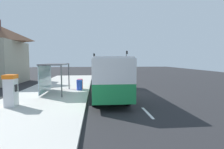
# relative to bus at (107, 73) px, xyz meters

# --- Properties ---
(ground_plane) EXTENTS (56.00, 92.00, 0.04)m
(ground_plane) POSITION_rel_bus_xyz_m (1.71, 14.43, -1.86)
(ground_plane) COLOR #262628
(sidewalk_platform) EXTENTS (6.20, 30.00, 0.18)m
(sidewalk_platform) POSITION_rel_bus_xyz_m (-4.69, 2.43, -1.75)
(sidewalk_platform) COLOR beige
(sidewalk_platform) RESTS_ON ground
(lane_stripe_seg_0) EXTENTS (0.16, 2.20, 0.01)m
(lane_stripe_seg_0) POSITION_rel_bus_xyz_m (1.96, -5.57, -1.84)
(lane_stripe_seg_0) COLOR silver
(lane_stripe_seg_0) RESTS_ON ground
(lane_stripe_seg_1) EXTENTS (0.16, 2.20, 0.01)m
(lane_stripe_seg_1) POSITION_rel_bus_xyz_m (1.96, -0.57, -1.84)
(lane_stripe_seg_1) COLOR silver
(lane_stripe_seg_1) RESTS_ON ground
(lane_stripe_seg_2) EXTENTS (0.16, 2.20, 0.01)m
(lane_stripe_seg_2) POSITION_rel_bus_xyz_m (1.96, 4.43, -1.84)
(lane_stripe_seg_2) COLOR silver
(lane_stripe_seg_2) RESTS_ON ground
(lane_stripe_seg_3) EXTENTS (0.16, 2.20, 0.01)m
(lane_stripe_seg_3) POSITION_rel_bus_xyz_m (1.96, 9.43, -1.84)
(lane_stripe_seg_3) COLOR silver
(lane_stripe_seg_3) RESTS_ON ground
(lane_stripe_seg_4) EXTENTS (0.16, 2.20, 0.01)m
(lane_stripe_seg_4) POSITION_rel_bus_xyz_m (1.96, 14.43, -1.84)
(lane_stripe_seg_4) COLOR silver
(lane_stripe_seg_4) RESTS_ON ground
(lane_stripe_seg_5) EXTENTS (0.16, 2.20, 0.01)m
(lane_stripe_seg_5) POSITION_rel_bus_xyz_m (1.96, 19.43, -1.84)
(lane_stripe_seg_5) COLOR silver
(lane_stripe_seg_5) RESTS_ON ground
(lane_stripe_seg_6) EXTENTS (0.16, 2.20, 0.01)m
(lane_stripe_seg_6) POSITION_rel_bus_xyz_m (1.96, 24.43, -1.84)
(lane_stripe_seg_6) COLOR silver
(lane_stripe_seg_6) RESTS_ON ground
(lane_stripe_seg_7) EXTENTS (0.16, 2.20, 0.01)m
(lane_stripe_seg_7) POSITION_rel_bus_xyz_m (1.96, 29.43, -1.84)
(lane_stripe_seg_7) COLOR silver
(lane_stripe_seg_7) RESTS_ON ground
(bus) EXTENTS (2.63, 11.03, 3.21)m
(bus) POSITION_rel_bus_xyz_m (0.00, 0.00, 0.00)
(bus) COLOR #1E8C47
(bus) RESTS_ON ground
(white_van) EXTENTS (2.08, 5.23, 2.30)m
(white_van) POSITION_rel_bus_xyz_m (3.91, 25.82, -0.50)
(white_van) COLOR white
(white_van) RESTS_ON ground
(sedan_near) EXTENTS (2.05, 4.50, 1.52)m
(sedan_near) POSITION_rel_bus_xyz_m (4.02, 40.59, -1.05)
(sedan_near) COLOR #B7B7BC
(sedan_near) RESTS_ON ground
(sedan_far) EXTENTS (1.98, 4.47, 1.52)m
(sedan_far) POSITION_rel_bus_xyz_m (4.01, 29.60, -1.05)
(sedan_far) COLOR black
(sedan_far) RESTS_ON ground
(ticket_machine) EXTENTS (0.66, 0.76, 1.94)m
(ticket_machine) POSITION_rel_bus_xyz_m (-6.10, -4.05, -0.67)
(ticket_machine) COLOR silver
(ticket_machine) RESTS_ON sidewalk_platform
(recycling_bin_blue) EXTENTS (0.52, 0.52, 0.95)m
(recycling_bin_blue) POSITION_rel_bus_xyz_m (-2.49, 1.55, -1.19)
(recycling_bin_blue) COLOR blue
(recycling_bin_blue) RESTS_ON sidewalk_platform
(recycling_bin_red) EXTENTS (0.52, 0.52, 0.95)m
(recycling_bin_red) POSITION_rel_bus_xyz_m (-2.49, 2.25, -1.19)
(recycling_bin_red) COLOR red
(recycling_bin_red) RESTS_ON sidewalk_platform
(traffic_light_near_side) EXTENTS (0.49, 0.28, 5.38)m
(traffic_light_near_side) POSITION_rel_bus_xyz_m (7.21, 31.84, 1.71)
(traffic_light_near_side) COLOR #2D2D2D
(traffic_light_near_side) RESTS_ON ground
(traffic_light_far_side) EXTENTS (0.49, 0.28, 4.71)m
(traffic_light_far_side) POSITION_rel_bus_xyz_m (-1.38, 32.64, 1.30)
(traffic_light_far_side) COLOR #2D2D2D
(traffic_light_far_side) RESTS_ON ground
(bus_shelter) EXTENTS (1.80, 4.00, 2.50)m
(bus_shelter) POSITION_rel_bus_xyz_m (-4.70, 0.35, 0.25)
(bus_shelter) COLOR #4C4C51
(bus_shelter) RESTS_ON sidewalk_platform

